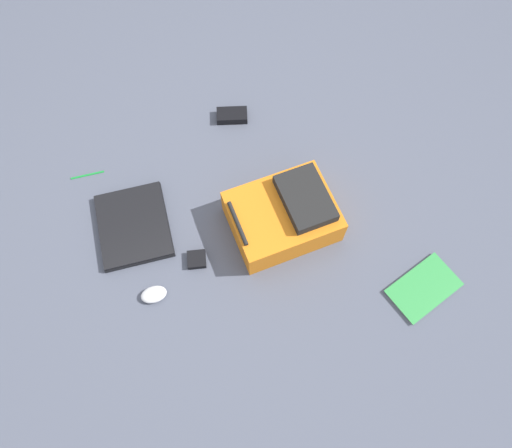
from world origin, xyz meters
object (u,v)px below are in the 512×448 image
at_px(backpack, 284,214).
at_px(pen_black, 87,175).
at_px(computer_mouse, 154,294).
at_px(book_blue, 424,288).
at_px(laptop, 134,225).
at_px(earbud_pouch, 197,259).
at_px(power_brick, 232,116).

bearing_deg(backpack, pen_black, 52.64).
bearing_deg(computer_mouse, book_blue, -104.79).
xyz_separation_m(book_blue, pen_black, (0.98, 1.07, -0.00)).
xyz_separation_m(backpack, laptop, (0.21, 0.57, -0.06)).
bearing_deg(book_blue, pen_black, 47.42).
height_order(laptop, earbud_pouch, laptop).
xyz_separation_m(computer_mouse, power_brick, (0.66, -0.57, -0.00)).
relative_size(computer_mouse, pen_black, 0.70).
relative_size(backpack, book_blue, 1.36).
bearing_deg(laptop, earbud_pouch, -141.35).
bearing_deg(book_blue, laptop, 54.79).
bearing_deg(pen_black, power_brick, -86.58).
xyz_separation_m(laptop, book_blue, (-0.67, -0.95, -0.01)).
bearing_deg(book_blue, power_brick, 20.91).
xyz_separation_m(laptop, computer_mouse, (-0.31, 0.01, 0.00)).
height_order(book_blue, power_brick, power_brick).
height_order(backpack, pen_black, backpack).
distance_m(backpack, pen_black, 0.86).
height_order(power_brick, earbud_pouch, power_brick).
distance_m(backpack, laptop, 0.61).
distance_m(laptop, computer_mouse, 0.31).
distance_m(laptop, power_brick, 0.66).
relative_size(backpack, computer_mouse, 4.09).
height_order(pen_black, earbud_pouch, earbud_pouch).
xyz_separation_m(laptop, pen_black, (0.31, 0.12, -0.01)).
bearing_deg(earbud_pouch, power_brick, -32.82).
distance_m(computer_mouse, earbud_pouch, 0.21).
bearing_deg(earbud_pouch, book_blue, -119.81).
xyz_separation_m(backpack, power_brick, (0.56, 0.00, -0.06)).
bearing_deg(book_blue, computer_mouse, 69.19).
height_order(backpack, book_blue, backpack).
relative_size(power_brick, earbud_pouch, 1.91).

